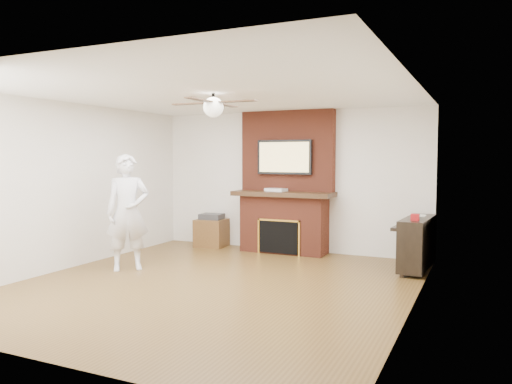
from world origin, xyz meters
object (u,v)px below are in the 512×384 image
at_px(side_table, 212,231).
at_px(piano, 417,242).
at_px(fireplace, 285,196).
at_px(person, 128,212).

relative_size(side_table, piano, 0.50).
height_order(fireplace, side_table, fireplace).
bearing_deg(fireplace, person, -125.05).
distance_m(fireplace, side_table, 1.62).
bearing_deg(piano, fireplace, 170.44).
height_order(person, side_table, person).
relative_size(fireplace, side_table, 4.05).
distance_m(fireplace, person, 2.81).
bearing_deg(piano, side_table, 176.52).
xyz_separation_m(side_table, piano, (3.77, -0.48, 0.14)).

